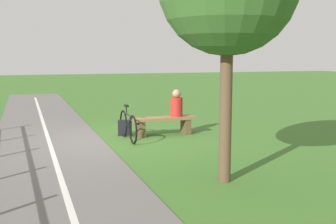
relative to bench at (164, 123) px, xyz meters
The scene contains 7 objects.
ground_plane 1.51m from the bench, 11.68° to the left, with size 80.00×80.00×0.00m, color #3D6B28.
paved_path 5.24m from the bench, 55.30° to the left, with size 2.58×36.00×0.02m, color #66605E.
path_centre_line 5.24m from the bench, 55.30° to the left, with size 0.10×32.00×0.00m, color silver.
bench is the anchor object (origin of this frame).
person_seated 0.61m from the bench, behind, with size 0.33×0.33×0.74m.
bicycle 1.11m from the bench, 17.07° to the left, with size 0.08×1.70×0.89m.
backpack 1.05m from the bench, 17.30° to the right, with size 0.40×0.33×0.41m.
Camera 1 is at (2.07, 9.95, 2.10)m, focal length 43.63 mm.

